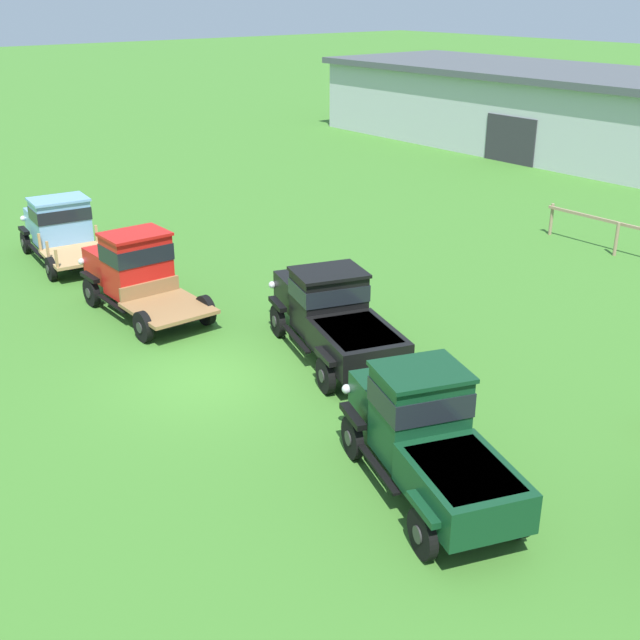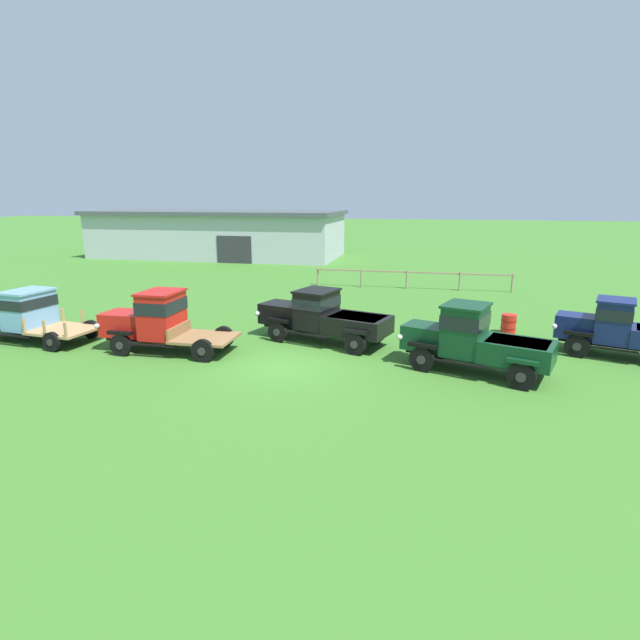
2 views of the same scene
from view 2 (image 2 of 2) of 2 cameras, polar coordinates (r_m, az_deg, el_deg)
ground_plane at (r=17.52m, az=-4.06°, el=-5.22°), size 240.00×240.00×0.00m
farm_shed at (r=50.73m, az=-11.47°, el=9.67°), size 23.95×10.38×4.43m
paddock_fence at (r=32.40m, az=10.31°, el=5.00°), size 12.45×0.46×1.18m
vintage_truck_foreground_near at (r=23.69m, az=-30.65°, el=0.61°), size 5.52×2.62×2.08m
vintage_truck_second_in_line at (r=19.88m, az=-18.16°, el=-0.02°), size 5.23×2.14×2.31m
vintage_truck_midrow_center at (r=20.04m, az=0.25°, el=0.49°), size 5.80×3.29×2.12m
vintage_truck_far_side at (r=17.31m, az=17.13°, el=-2.07°), size 5.15×3.18×2.29m
vintage_truck_back_of_row at (r=21.10m, az=31.20°, el=-0.85°), size 4.78×2.96×2.15m
oil_drum_beside_row at (r=22.90m, az=20.74°, el=-0.42°), size 0.64×0.64×0.84m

